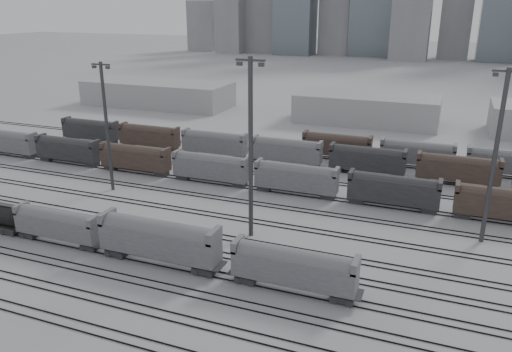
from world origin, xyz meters
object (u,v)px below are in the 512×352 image
(hopper_car_a, at_px, (58,223))
(hopper_car_b, at_px, (159,238))
(hopper_car_c, at_px, (294,266))
(light_mast_c, at_px, (251,146))

(hopper_car_a, bearing_deg, hopper_car_b, -0.00)
(hopper_car_c, bearing_deg, hopper_car_b, -180.00)
(hopper_car_b, bearing_deg, hopper_car_a, 180.00)
(hopper_car_b, xyz_separation_m, light_mast_c, (7.97, 12.26, 10.12))
(hopper_car_c, bearing_deg, light_mast_c, 130.30)
(hopper_car_a, xyz_separation_m, light_mast_c, (24.70, 12.26, 10.81))
(hopper_car_a, xyz_separation_m, hopper_car_c, (35.09, 0.00, 0.32))
(hopper_car_a, height_order, hopper_car_b, hopper_car_b)
(hopper_car_a, distance_m, hopper_car_b, 16.74)
(light_mast_c, bearing_deg, hopper_car_c, -49.70)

